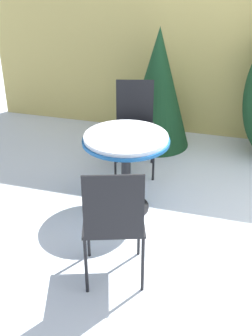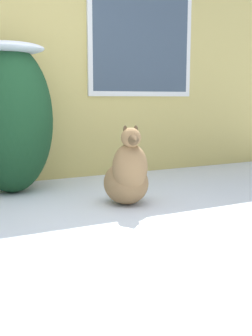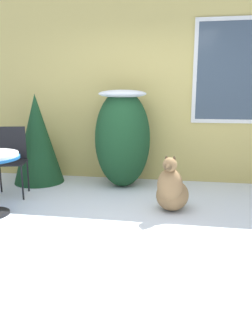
% 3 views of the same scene
% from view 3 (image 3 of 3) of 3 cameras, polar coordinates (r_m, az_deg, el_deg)
% --- Properties ---
extents(ground_plane, '(16.00, 16.00, 0.00)m').
position_cam_3_polar(ground_plane, '(3.57, -1.64, -10.82)').
color(ground_plane, silver).
extents(house_wall, '(8.00, 0.10, 3.00)m').
position_cam_3_polar(house_wall, '(5.42, 4.02, 13.81)').
color(house_wall, tan).
rests_on(house_wall, ground_plane).
extents(shrub_left, '(0.84, 0.80, 1.48)m').
position_cam_3_polar(shrub_left, '(5.01, -0.62, 5.44)').
color(shrub_left, '#194223').
rests_on(shrub_left, ground_plane).
extents(evergreen_bush, '(0.80, 0.80, 1.42)m').
position_cam_3_polar(evergreen_bush, '(5.46, -15.21, 4.88)').
color(evergreen_bush, '#194223').
rests_on(evergreen_bush, ground_plane).
extents(patio_chair_near_table, '(0.53, 0.53, 0.97)m').
position_cam_3_polar(patio_chair_near_table, '(4.92, -19.44, 1.75)').
color(patio_chair_near_table, black).
rests_on(patio_chair_near_table, ground_plane).
extents(dog, '(0.49, 0.65, 0.72)m').
position_cam_3_polar(dog, '(4.07, 7.93, -3.92)').
color(dog, '#937047').
rests_on(dog, ground_plane).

